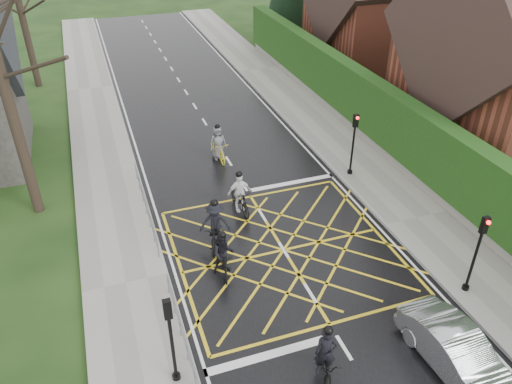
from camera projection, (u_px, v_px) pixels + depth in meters
ground at (284, 250)px, 19.32m from camera, size 120.00×120.00×0.00m
road at (284, 250)px, 19.32m from camera, size 9.00×80.00×0.01m
sidewalk_right at (416, 219)px, 20.94m from camera, size 3.00×80.00×0.15m
sidewalk_left at (126, 284)px, 17.62m from camera, size 3.00×80.00×0.15m
stone_wall at (379, 145)px, 26.05m from camera, size 0.50×38.00×0.70m
hedge at (383, 114)px, 25.10m from camera, size 0.90×38.00×2.80m
house_far at (384, 6)px, 35.37m from camera, size 9.80×8.80×10.30m
railing_south at (183, 333)px, 14.83m from camera, size 0.05×5.04×1.03m
railing_north at (145, 201)px, 20.80m from camera, size 0.05×6.04×1.03m
traffic_light_ne at (353, 145)px, 23.17m from camera, size 0.24×0.31×3.21m
traffic_light_se at (475, 255)px, 16.49m from camera, size 0.24×0.31×3.21m
traffic_light_sw at (172, 342)px, 13.44m from camera, size 0.24×0.31×3.21m
cyclist_rear at (326, 360)px, 14.21m from camera, size 1.33×2.06×1.90m
cyclist_back at (224, 258)px, 17.90m from camera, size 0.90×1.85×1.80m
cyclist_mid at (216, 228)px, 19.24m from camera, size 1.44×2.25×2.06m
cyclist_front at (240, 197)px, 21.20m from camera, size 1.08×1.98×1.94m
cyclist_lead at (218, 147)px, 25.15m from camera, size 0.88×1.99×1.91m
car at (457, 353)px, 14.36m from camera, size 1.68×4.13×1.33m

